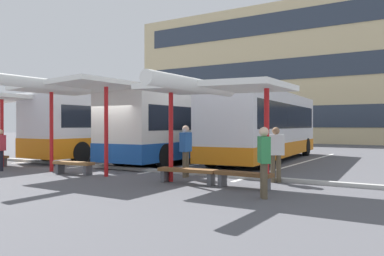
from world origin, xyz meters
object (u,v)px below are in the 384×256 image
waiting_passenger_0 (276,150)px  waiting_passenger_2 (186,147)px  bench_3 (187,172)px  coach_bus_0 (126,127)px  waiting_shelter_1 (71,88)px  bench_2 (74,165)px  waiting_shelter_2 (211,89)px  coach_bus_2 (266,126)px  waiting_passenger_1 (264,157)px  bench_4 (244,176)px  waiting_passenger_3 (0,147)px  coach_bus_1 (186,128)px

waiting_passenger_0 → waiting_passenger_2: bearing=-172.1°
bench_3 → waiting_passenger_0: size_ratio=1.12×
coach_bus_0 → waiting_shelter_1: bearing=-62.0°
bench_2 → waiting_shelter_2: (5.53, 0.09, 2.42)m
coach_bus_2 → waiting_passenger_1: size_ratio=6.85×
bench_4 → waiting_passenger_3: bearing=-173.4°
waiting_passenger_1 → waiting_passenger_3: waiting_passenger_1 is taller
coach_bus_0 → bench_2: bearing=-61.7°
waiting_shelter_1 → waiting_shelter_2: waiting_shelter_1 is taller
coach_bus_1 → waiting_passenger_3: size_ratio=6.79×
waiting_shelter_2 → waiting_shelter_1: bearing=-178.1°
coach_bus_1 → waiting_shelter_2: coach_bus_1 is taller
bench_3 → bench_4: (1.80, 0.06, -0.01)m
waiting_passenger_2 → waiting_shelter_1: bearing=-157.8°
coach_bus_0 → waiting_shelter_1: (3.90, -7.34, 1.42)m
bench_2 → waiting_passenger_3: bearing=-165.8°
waiting_passenger_1 → waiting_passenger_2: size_ratio=0.98×
bench_4 → waiting_passenger_2: 2.94m
bench_2 → bench_4: bearing=2.8°
coach_bus_1 → waiting_passenger_1: (7.20, -7.75, -0.61)m
bench_3 → waiting_passenger_3: (-7.77, -1.05, 0.57)m
waiting_shelter_1 → waiting_passenger_3: bearing=-167.6°
waiting_passenger_0 → bench_2: bearing=-164.6°
coach_bus_0 → waiting_shelter_2: 11.89m
bench_3 → waiting_passenger_3: bearing=-172.3°
coach_bus_2 → waiting_passenger_3: (-6.90, -9.69, -0.81)m
bench_2 → bench_3: same height
waiting_shelter_2 → bench_3: waiting_shelter_2 is taller
waiting_passenger_2 → waiting_passenger_3: 7.30m
bench_3 → waiting_passenger_2: bearing=124.7°
coach_bus_0 → waiting_shelter_2: bearing=-37.2°
waiting_shelter_2 → waiting_passenger_1: size_ratio=2.64×
waiting_passenger_0 → waiting_passenger_1: 2.74m
bench_2 → waiting_passenger_3: 3.29m
coach_bus_0 → coach_bus_2: coach_bus_2 is taller
waiting_shelter_1 → waiting_passenger_3: size_ratio=3.06×
coach_bus_1 → bench_4: bearing=-47.1°
waiting_shelter_1 → bench_2: waiting_shelter_1 is taller
waiting_shelter_1 → waiting_passenger_0: waiting_shelter_1 is taller
coach_bus_1 → waiting_passenger_3: 8.50m
waiting_passenger_0 → coach_bus_0: bearing=153.4°
coach_bus_0 → coach_bus_1: coach_bus_0 is taller
coach_bus_2 → waiting_passenger_2: 7.48m
coach_bus_2 → coach_bus_0: bearing=-167.8°
bench_3 → waiting_passenger_1: size_ratio=1.11×
coach_bus_0 → coach_bus_1: bearing=-3.8°
bench_2 → waiting_shelter_1: bearing=-90.0°
waiting_passenger_2 → waiting_passenger_3: (-6.94, -2.25, -0.10)m
coach_bus_0 → waiting_passenger_0: size_ratio=7.10×
coach_bus_2 → waiting_shelter_1: size_ratio=2.39×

